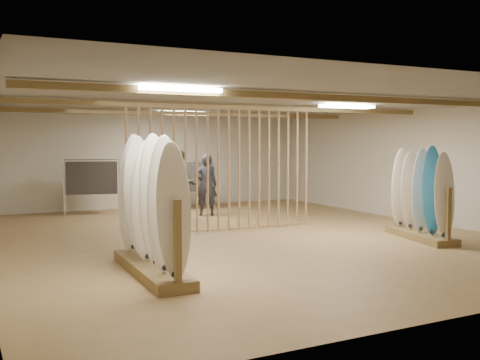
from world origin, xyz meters
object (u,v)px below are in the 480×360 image
shopper_b (181,181)px  rack_left (151,227)px  shopper_a (206,181)px  clothing_rack_b (190,177)px  rack_right (421,208)px  clothing_rack_a (92,178)px

shopper_b → rack_left: bearing=-108.0°
rack_left → shopper_a: (3.42, 5.78, 0.23)m
shopper_a → rack_left: bearing=76.8°
rack_left → clothing_rack_b: rack_left is taller
rack_left → rack_right: bearing=6.0°
clothing_rack_a → clothing_rack_b: clothing_rack_a is taller
rack_left → clothing_rack_b: (3.49, 7.12, 0.26)m
rack_right → shopper_b: (-3.40, 4.85, 0.37)m
rack_left → shopper_a: size_ratio=1.38×
rack_left → shopper_b: rack_left is taller
rack_right → clothing_rack_a: (-5.17, 6.96, 0.37)m
rack_right → clothing_rack_b: size_ratio=1.37×
shopper_a → shopper_b: (-0.94, -0.53, 0.07)m
rack_right → clothing_rack_b: (-2.40, 6.71, 0.33)m
rack_right → shopper_a: (-2.46, 5.37, 0.30)m
shopper_b → clothing_rack_b: bearing=69.2°
rack_right → rack_left: bearing=-163.1°
rack_right → shopper_a: rack_right is taller
clothing_rack_b → shopper_a: (-0.06, -1.34, -0.03)m
clothing_rack_b → shopper_b: bearing=-107.6°
rack_right → shopper_a: 5.92m
shopper_a → shopper_b: bearing=46.8°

